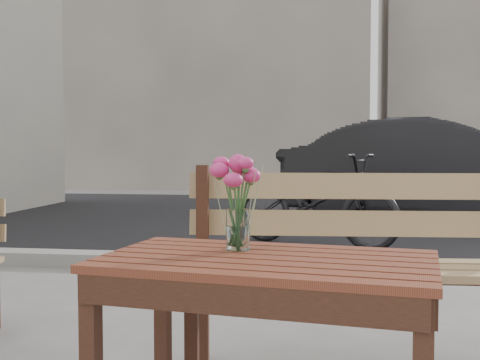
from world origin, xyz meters
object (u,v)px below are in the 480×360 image
object	(u,v)px
parked_car	(444,172)
bicycle	(315,200)
main_vase	(238,191)
main_table	(267,290)

from	to	relation	value
parked_car	bicycle	world-z (taller)	parked_car
main_vase	bicycle	xyz separation A→B (m)	(0.20, 4.24, -0.39)
main_table	parked_car	bearing A→B (deg)	83.48
main_vase	bicycle	distance (m)	4.27
main_vase	parked_car	bearing A→B (deg)	73.35
main_table	parked_car	xyz separation A→B (m)	(1.76, 6.41, 0.15)
parked_car	bicycle	xyz separation A→B (m)	(-1.68, -2.04, -0.22)
parked_car	main_vase	bearing A→B (deg)	-179.67
main_vase	bicycle	world-z (taller)	main_vase
main_vase	parked_car	xyz separation A→B (m)	(1.88, 6.28, -0.17)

